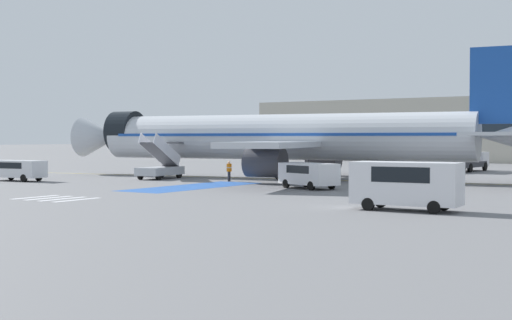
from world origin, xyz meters
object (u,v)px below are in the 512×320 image
object	(u,v)px
boarding_stairs_forward	(160,168)
ground_crew_0	(360,173)
service_van_1	(309,173)
fuel_tanker	(462,155)
airliner	(284,137)
service_van_2	(406,182)
service_van_0	(17,168)
ground_crew_1	(229,170)

from	to	relation	value
boarding_stairs_forward	ground_crew_0	size ratio (longest dim) A/B	3.26
boarding_stairs_forward	service_van_1	xyz separation A→B (m)	(16.96, -3.84, 0.12)
fuel_tanker	ground_crew_0	xyz separation A→B (m)	(0.32, -26.99, -0.84)
airliner	service_van_2	xyz separation A→B (m)	(19.03, -20.61, -2.24)
service_van_0	ground_crew_1	world-z (taller)	service_van_0
fuel_tanker	service_van_1	xyz separation A→B (m)	(-1.69, -31.48, -0.69)
fuel_tanker	service_van_0	world-z (taller)	fuel_tanker
service_van_0	ground_crew_1	bearing A→B (deg)	115.78
service_van_0	service_van_2	bearing A→B (deg)	75.98
airliner	boarding_stairs_forward	bearing A→B (deg)	114.48
fuel_tanker	ground_crew_1	world-z (taller)	fuel_tanker
service_van_2	service_van_0	bearing A→B (deg)	-102.60
airliner	boarding_stairs_forward	world-z (taller)	airliner
service_van_0	ground_crew_0	xyz separation A→B (m)	(27.10, 9.55, -0.11)
service_van_1	ground_crew_1	xyz separation A→B (m)	(-9.69, 4.05, -0.13)
ground_crew_1	boarding_stairs_forward	bearing A→B (deg)	-87.03
ground_crew_1	service_van_1	bearing A→B (deg)	68.55
airliner	service_van_1	bearing A→B (deg)	-149.26
airliner	service_van_0	bearing A→B (deg)	122.64
boarding_stairs_forward	ground_crew_1	world-z (taller)	boarding_stairs_forward
fuel_tanker	ground_crew_1	size ratio (longest dim) A/B	5.99
service_van_1	ground_crew_0	bearing A→B (deg)	179.04
ground_crew_0	service_van_2	bearing A→B (deg)	78.13
fuel_tanker	ground_crew_0	world-z (taller)	fuel_tanker
boarding_stairs_forward	service_van_2	distance (m)	31.99
service_van_1	ground_crew_0	distance (m)	4.91
service_van_0	fuel_tanker	bearing A→B (deg)	138.90
boarding_stairs_forward	ground_crew_1	distance (m)	7.27
boarding_stairs_forward	service_van_2	size ratio (longest dim) A/B	1.00
ground_crew_0	service_van_1	bearing A→B (deg)	22.67
ground_crew_0	ground_crew_1	world-z (taller)	ground_crew_1
service_van_0	ground_crew_1	distance (m)	17.90
boarding_stairs_forward	fuel_tanker	size ratio (longest dim) A/B	0.53
service_van_1	ground_crew_1	size ratio (longest dim) A/B	2.97
fuel_tanker	service_van_0	xyz separation A→B (m)	(-26.78, -36.55, -0.74)
fuel_tanker	ground_crew_1	distance (m)	29.70
airliner	ground_crew_0	world-z (taller)	airliner
fuel_tanker	service_van_2	xyz separation A→B (m)	(9.71, -42.42, -0.37)
service_van_1	airliner	bearing A→B (deg)	-118.57
service_van_0	ground_crew_0	distance (m)	28.73
service_van_1	ground_crew_0	world-z (taller)	service_van_1
airliner	fuel_tanker	world-z (taller)	airliner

